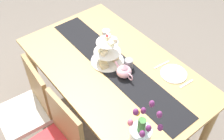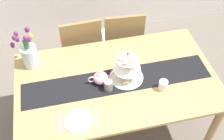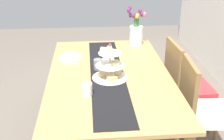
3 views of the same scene
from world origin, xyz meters
TOP-DOWN VIEW (x-y plane):
  - ground_plane at (0.00, 0.00)m, footprint 8.00×8.00m
  - dining_table at (0.00, 0.00)m, footprint 1.78×1.05m
  - chair_left at (-0.23, 0.75)m, footprint 0.44×0.44m
  - chair_right at (0.25, 0.75)m, footprint 0.45×0.45m
  - table_runner at (0.00, -0.02)m, footprint 1.66×0.29m
  - tiered_cake_stand at (0.09, 0.00)m, footprint 0.30×0.30m
  - teapot at (-0.15, 0.00)m, footprint 0.24×0.13m
  - tulip_vase at (-0.72, 0.35)m, footprint 0.19×0.21m
  - dinner_plate_left at (-0.40, -0.35)m, footprint 0.23×0.23m
  - fork_left at (-0.54, -0.35)m, footprint 0.02×0.15m
  - knife_left at (-0.25, -0.35)m, footprint 0.03×0.17m
  - mug_grey at (-0.10, -0.09)m, footprint 0.08×0.08m
  - mug_white_text at (0.36, -0.19)m, footprint 0.08×0.08m

SIDE VIEW (x-z plane):
  - ground_plane at x=0.00m, z-range 0.00..0.00m
  - chair_left at x=-0.23m, z-range 0.05..0.96m
  - chair_right at x=0.25m, z-range 0.05..0.96m
  - dining_table at x=0.00m, z-range 0.28..1.00m
  - table_runner at x=0.00m, z-range 0.73..0.73m
  - fork_left at x=-0.54m, z-range 0.73..0.73m
  - knife_left at x=-0.25m, z-range 0.73..0.73m
  - dinner_plate_left at x=-0.40m, z-range 0.73..0.74m
  - mug_white_text at x=0.36m, z-range 0.73..0.82m
  - mug_grey at x=-0.10m, z-range 0.73..0.83m
  - teapot at x=-0.15m, z-range 0.72..0.85m
  - tiered_cake_stand at x=0.09m, z-range 0.67..0.97m
  - tulip_vase at x=-0.72m, z-range 0.66..1.08m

